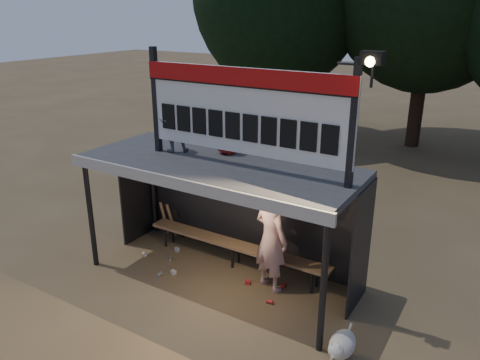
% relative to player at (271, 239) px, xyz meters
% --- Properties ---
extents(ground, '(80.00, 80.00, 0.00)m').
position_rel_player_xyz_m(ground, '(-0.97, -0.20, -0.99)').
color(ground, brown).
rests_on(ground, ground).
extents(player, '(0.84, 0.68, 1.99)m').
position_rel_player_xyz_m(player, '(0.00, 0.00, 0.00)').
color(player, white).
rests_on(player, ground).
extents(child_a, '(0.67, 0.66, 1.09)m').
position_rel_player_xyz_m(child_a, '(-2.04, -0.08, 1.87)').
color(child_a, slate).
rests_on(child_a, dugout_shelter).
extents(child_b, '(0.49, 0.36, 0.91)m').
position_rel_player_xyz_m(child_b, '(-1.11, 0.31, 1.78)').
color(child_b, maroon).
rests_on(child_b, dugout_shelter).
extents(dugout_shelter, '(5.10, 2.08, 2.32)m').
position_rel_player_xyz_m(dugout_shelter, '(-0.97, 0.04, 0.85)').
color(dugout_shelter, '#39393B').
rests_on(dugout_shelter, ground).
extents(scoreboard_assembly, '(4.10, 0.27, 1.99)m').
position_rel_player_xyz_m(scoreboard_assembly, '(-0.41, -0.21, 2.33)').
color(scoreboard_assembly, black).
rests_on(scoreboard_assembly, dugout_shelter).
extents(bench, '(4.00, 0.35, 0.48)m').
position_rel_player_xyz_m(bench, '(-0.97, 0.35, -0.56)').
color(bench, olive).
rests_on(bench, ground).
extents(dog, '(0.36, 0.81, 0.49)m').
position_rel_player_xyz_m(dog, '(1.79, -1.18, -0.72)').
color(dog, beige).
rests_on(dog, ground).
extents(bats, '(0.48, 0.33, 0.84)m').
position_rel_player_xyz_m(bats, '(-2.81, 0.62, -0.56)').
color(bats, '#987047').
rests_on(bats, ground).
extents(litter, '(3.15, 1.07, 0.08)m').
position_rel_player_xyz_m(litter, '(-1.36, -0.27, -0.96)').
color(litter, '#A3221C').
rests_on(litter, ground).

